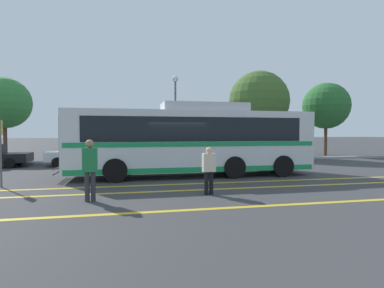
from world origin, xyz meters
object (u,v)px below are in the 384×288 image
at_px(parked_car_1, 80,154).
at_px(bus_stop_sign, 0,144).
at_px(pedestrian_0, 209,168).
at_px(transit_bus, 192,139).
at_px(tree_2, 4,103).
at_px(pedestrian_1, 90,166).
at_px(street_lamp, 175,102).
at_px(tree_0, 326,106).
at_px(tree_1, 259,101).

bearing_deg(parked_car_1, bus_stop_sign, -15.40).
bearing_deg(bus_stop_sign, pedestrian_0, -111.47).
distance_m(transit_bus, tree_2, 16.87).
bearing_deg(parked_car_1, pedestrian_1, 7.55).
distance_m(bus_stop_sign, tree_2, 13.87).
relative_size(transit_bus, street_lamp, 1.88).
xyz_separation_m(pedestrian_1, tree_2, (-8.13, 15.94, 3.24)).
bearing_deg(street_lamp, transit_bus, -92.59).
height_order(transit_bus, tree_0, tree_0).
bearing_deg(parked_car_1, tree_1, 101.35).
bearing_deg(tree_1, street_lamp, -166.67).
xyz_separation_m(pedestrian_0, tree_1, (7.95, 13.67, 3.76)).
bearing_deg(bus_stop_sign, pedestrian_1, -131.17).
height_order(pedestrian_1, tree_1, tree_1).
xyz_separation_m(pedestrian_1, street_lamp, (4.43, 12.21, 3.21)).
height_order(street_lamp, tree_1, tree_1).
bearing_deg(transit_bus, tree_1, -39.28).
height_order(transit_bus, street_lamp, street_lamp).
bearing_deg(tree_0, bus_stop_sign, -152.52).
relative_size(tree_1, tree_2, 1.14).
bearing_deg(tree_0, pedestrian_0, -135.79).
height_order(tree_0, tree_1, tree_1).
distance_m(pedestrian_1, tree_2, 18.18).
bearing_deg(tree_0, tree_2, 177.05).
xyz_separation_m(pedestrian_1, tree_0, (18.45, 14.57, 3.38)).
distance_m(transit_bus, bus_stop_sign, 7.81).
relative_size(pedestrian_0, street_lamp, 0.26).
distance_m(parked_car_1, pedestrian_1, 10.72).
distance_m(tree_0, tree_1, 6.79).
bearing_deg(parked_car_1, pedestrian_0, 26.05).
relative_size(pedestrian_0, tree_0, 0.24).
height_order(transit_bus, parked_car_1, transit_bus).
relative_size(pedestrian_1, tree_2, 0.30).
xyz_separation_m(parked_car_1, tree_2, (-6.24, 5.40, 3.59)).
bearing_deg(street_lamp, parked_car_1, -165.22).
distance_m(transit_bus, parked_car_1, 8.50).
xyz_separation_m(pedestrian_1, tree_1, (11.69, 13.93, 3.59)).
bearing_deg(pedestrian_0, tree_1, 55.84).
bearing_deg(tree_2, tree_1, -5.79).
height_order(bus_stop_sign, tree_2, tree_2).
height_order(transit_bus, tree_1, tree_1).
height_order(transit_bus, bus_stop_sign, transit_bus).
bearing_deg(tree_2, transit_bus, -42.86).
bearing_deg(transit_bus, parked_car_1, 45.07).
bearing_deg(pedestrian_1, pedestrian_0, 2.64).
height_order(pedestrian_0, bus_stop_sign, bus_stop_sign).
bearing_deg(bus_stop_sign, transit_bus, -79.17).
bearing_deg(bus_stop_sign, tree_2, 19.43).
distance_m(pedestrian_0, pedestrian_1, 3.75).
xyz_separation_m(pedestrian_0, tree_0, (14.71, 14.31, 3.55)).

